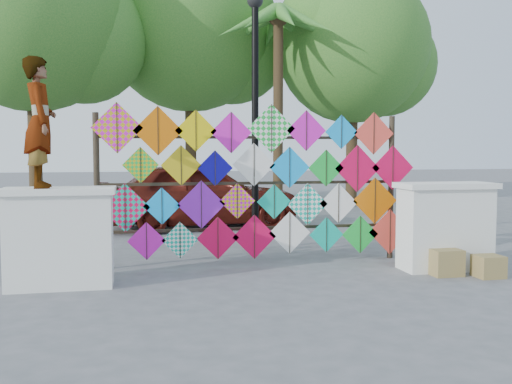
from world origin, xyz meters
TOP-DOWN VIEW (x-y plane):
  - ground at (0.00, 0.00)m, footprint 80.00×80.00m
  - parapet_left at (-2.70, -0.20)m, footprint 1.40×0.65m
  - parapet_right at (2.70, -0.20)m, footprint 1.40×0.65m
  - kite_rack at (0.12, 0.73)m, footprint 5.00×0.24m
  - tree_west at (-4.40, 9.03)m, footprint 5.85×5.20m
  - tree_mid at (0.11, 11.03)m, footprint 6.30×5.60m
  - tree_east at (5.09, 9.53)m, footprint 5.40×4.80m
  - palm_tree at (2.20, 8.00)m, footprint 3.62×3.62m
  - vendor_woman at (-2.90, -0.20)m, footprint 0.47×0.65m
  - sedan at (-0.35, 5.06)m, footprint 4.63×2.31m
  - lamppost at (0.30, 2.00)m, footprint 0.28×0.28m
  - cardboard_box_near at (2.50, -0.56)m, footprint 0.42×0.37m
  - cardboard_box_far at (3.02, -0.81)m, footprint 0.36×0.33m

SIDE VIEW (x-z plane):
  - ground at x=0.00m, z-range 0.00..0.00m
  - cardboard_box_far at x=3.02m, z-range 0.00..0.30m
  - cardboard_box_near at x=2.50m, z-range 0.00..0.37m
  - parapet_left at x=-2.70m, z-range 0.01..1.29m
  - parapet_right at x=2.70m, z-range 0.01..1.29m
  - sedan at x=-0.35m, z-range 0.00..1.51m
  - kite_rack at x=0.12m, z-range 0.00..2.46m
  - vendor_woman at x=-2.90m, z-range 1.28..2.92m
  - lamppost at x=0.30m, z-range 0.46..4.92m
  - palm_tree at x=2.20m, z-range 2.04..7.87m
  - tree_east at x=5.09m, z-range 1.28..8.69m
  - tree_west at x=-4.40m, z-range 1.38..9.39m
  - tree_mid at x=0.11m, z-range 1.47..10.08m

